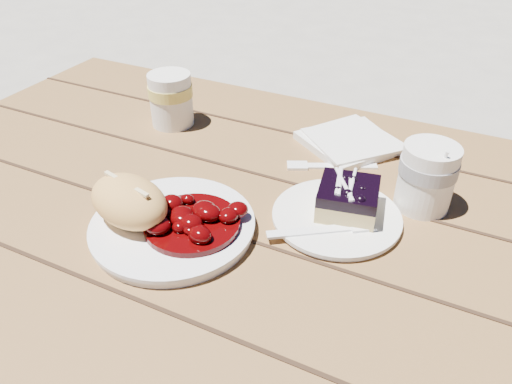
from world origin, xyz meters
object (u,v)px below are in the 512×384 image
at_px(picnic_table, 453,350).
at_px(bread_roll, 129,201).
at_px(blueberry_cake, 348,198).
at_px(second_cup, 171,99).
at_px(dessert_plate, 336,217).
at_px(coffee_cup, 427,177).
at_px(main_plate, 173,227).

relative_size(picnic_table, bread_roll, 15.51).
xyz_separation_m(picnic_table, blueberry_cake, (-0.19, 0.03, 0.19)).
bearing_deg(bread_roll, picnic_table, 15.73).
xyz_separation_m(bread_roll, second_cup, (-0.14, 0.31, 0.00)).
distance_m(picnic_table, dessert_plate, 0.26).
relative_size(blueberry_cake, coffee_cup, 0.96).
relative_size(dessert_plate, second_cup, 1.79).
bearing_deg(main_plate, blueberry_cake, 34.13).
height_order(picnic_table, coffee_cup, coffee_cup).
height_order(dessert_plate, blueberry_cake, blueberry_cake).
bearing_deg(dessert_plate, coffee_cup, 41.79).
distance_m(dessert_plate, blueberry_cake, 0.03).
bearing_deg(coffee_cup, second_cup, 172.72).
distance_m(bread_roll, coffee_cup, 0.43).
xyz_separation_m(blueberry_cake, second_cup, (-0.40, 0.14, 0.02)).
bearing_deg(second_cup, coffee_cup, -7.28).
height_order(blueberry_cake, second_cup, second_cup).
xyz_separation_m(main_plate, blueberry_cake, (0.21, 0.14, 0.03)).
height_order(blueberry_cake, coffee_cup, coffee_cup).
bearing_deg(main_plate, coffee_cup, 35.93).
bearing_deg(picnic_table, blueberry_cake, 170.20).
height_order(picnic_table, blueberry_cake, blueberry_cake).
bearing_deg(picnic_table, coffee_cup, 131.76).
height_order(picnic_table, bread_roll, bread_roll).
relative_size(picnic_table, second_cup, 19.45).
relative_size(coffee_cup, second_cup, 1.00).
height_order(bread_roll, blueberry_cake, bread_roll).
bearing_deg(blueberry_cake, coffee_cup, 28.82).
distance_m(main_plate, bread_roll, 0.07).
relative_size(bread_roll, blueberry_cake, 1.31).
xyz_separation_m(dessert_plate, blueberry_cake, (0.01, 0.01, 0.03)).
bearing_deg(blueberry_cake, bread_roll, -159.36).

